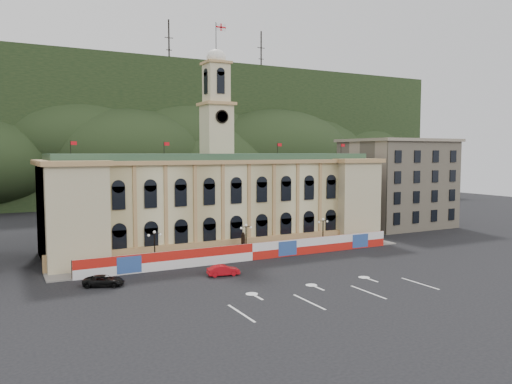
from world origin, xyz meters
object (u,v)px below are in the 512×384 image
lamp_center (246,237)px  black_suv (104,281)px  statue (243,249)px  red_sedan (223,270)px

lamp_center → black_suv: lamp_center is taller
statue → red_sedan: size_ratio=0.85×
statue → lamp_center: 2.14m
lamp_center → red_sedan: lamp_center is taller
statue → black_suv: (-22.06, -7.54, -0.53)m
red_sedan → lamp_center: bearing=-32.5°
statue → red_sedan: bearing=-128.3°
red_sedan → black_suv: red_sedan is taller
red_sedan → black_suv: size_ratio=0.83×
red_sedan → black_suv: 14.72m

